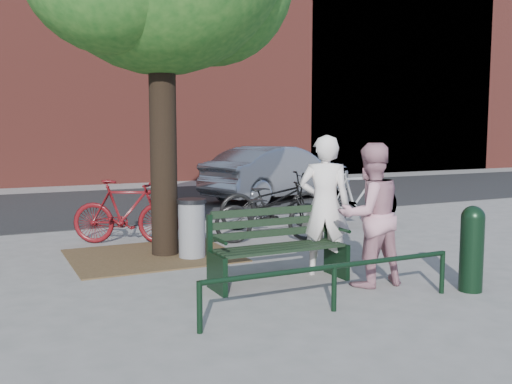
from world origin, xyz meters
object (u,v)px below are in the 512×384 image
park_bench (277,244)px  parked_car (278,173)px  litter_bin (192,228)px  bicycle_c (270,213)px  bollard (472,246)px  person_right (370,215)px  person_left (325,205)px

park_bench → parked_car: parked_car is taller
litter_bin → bicycle_c: 1.72m
bollard → parked_car: parked_car is taller
person_right → litter_bin: 2.80m
person_left → bollard: size_ratio=1.80×
person_left → bollard: 1.86m
park_bench → litter_bin: bearing=106.0°
person_left → park_bench: bearing=38.6°
park_bench → bollard: 2.31m
person_left → bicycle_c: 2.33m
park_bench → bicycle_c: size_ratio=0.91×
person_right → bollard: person_right is taller
bollard → park_bench: bearing=144.1°
litter_bin → bicycle_c: bearing=20.0°
parked_car → bicycle_c: bearing=132.7°
person_right → litter_bin: bearing=-56.2°
bollard → bicycle_c: bearing=101.6°
person_left → bollard: (1.13, -1.43, -0.37)m
bollard → parked_car: bearing=76.4°
park_bench → person_left: person_left is taller
person_left → bollard: person_left is taller
person_left → person_right: size_ratio=1.05×
bicycle_c → parked_car: parked_car is taller
person_right → bicycle_c: size_ratio=0.91×
litter_bin → parked_car: (4.51, 5.71, 0.28)m
park_bench → bicycle_c: bicycle_c is taller
park_bench → parked_car: bearing=61.7°
person_right → bollard: size_ratio=1.71×
bicycle_c → person_right: bearing=-169.1°
person_left → parked_car: person_left is taller
parked_car → person_right: bearing=141.4°
bollard → litter_bin: bearing=127.4°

